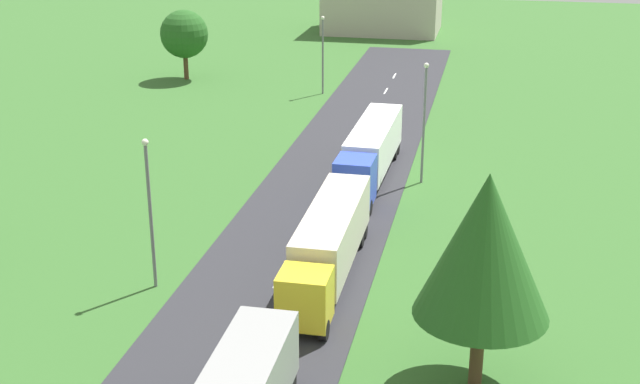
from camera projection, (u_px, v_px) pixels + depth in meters
name	position (u px, v px, depth m)	size (l,w,h in m)	color
road	(252.00, 328.00, 41.38)	(10.00, 140.00, 0.06)	#2B2B30
lane_marking_centre	(222.00, 378.00, 37.20)	(0.16, 120.16, 0.01)	white
truck_second	(329.00, 242.00, 45.68)	(2.56, 13.57, 3.67)	yellow
truck_third	(371.00, 150.00, 60.38)	(2.72, 14.48, 3.71)	blue
lamppost_second	(150.00, 206.00, 43.93)	(0.36, 0.36, 8.22)	slate
lamppost_third	(424.00, 117.00, 58.93)	(0.36, 0.36, 8.59)	slate
lamppost_fourth	(323.00, 51.00, 83.04)	(0.36, 0.36, 7.62)	slate
tree_birch	(485.00, 246.00, 34.61)	(5.68, 5.68, 9.67)	#513823
tree_maple	(184.00, 34.00, 88.77)	(4.98, 4.98, 7.25)	#513823
distant_building	(383.00, 1.00, 115.53)	(15.22, 11.05, 8.24)	#B2A899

